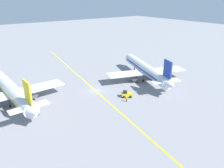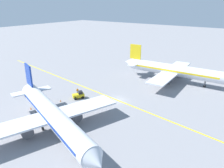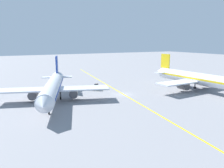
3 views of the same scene
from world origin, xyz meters
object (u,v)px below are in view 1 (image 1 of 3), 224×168
traffic_cone_near_nose (165,92)px  traffic_cone_mid_apron (143,95)px  ground_crew_worker (127,99)px  baggage_tug_white (127,94)px  airplane_adjacent_stand (146,70)px  airplane_at_gate (12,91)px

traffic_cone_near_nose → traffic_cone_mid_apron: same height
traffic_cone_mid_apron → ground_crew_worker: bearing=-179.1°
baggage_tug_white → ground_crew_worker: (-1.94, -2.34, 0.01)m
ground_crew_worker → traffic_cone_near_nose: bearing=-10.2°
baggage_tug_white → traffic_cone_mid_apron: (4.39, -2.24, -0.63)m
baggage_tug_white → traffic_cone_mid_apron: 4.97m
traffic_cone_mid_apron → baggage_tug_white: bearing=152.9°
airplane_adjacent_stand → traffic_cone_near_nose: size_ratio=62.86×
airplane_at_gate → ground_crew_worker: size_ratio=21.14×
traffic_cone_near_nose → baggage_tug_white: bearing=157.5°
traffic_cone_near_nose → traffic_cone_mid_apron: 7.48m
baggage_tug_white → traffic_cone_mid_apron: bearing=-27.1°
airplane_at_gate → baggage_tug_white: 31.50m
airplane_adjacent_stand → ground_crew_worker: airplane_adjacent_stand is taller
airplane_at_gate → ground_crew_worker: (25.61, -17.34, -2.80)m
ground_crew_worker → airplane_adjacent_stand: bearing=29.9°
airplane_adjacent_stand → traffic_cone_mid_apron: airplane_adjacent_stand is taller
airplane_adjacent_stand → traffic_cone_mid_apron: 14.24m
baggage_tug_white → traffic_cone_near_nose: size_ratio=6.07×
ground_crew_worker → traffic_cone_mid_apron: bearing=0.9°
baggage_tug_white → airplane_at_gate: bearing=151.4°
airplane_at_gate → airplane_adjacent_stand: size_ratio=1.03×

